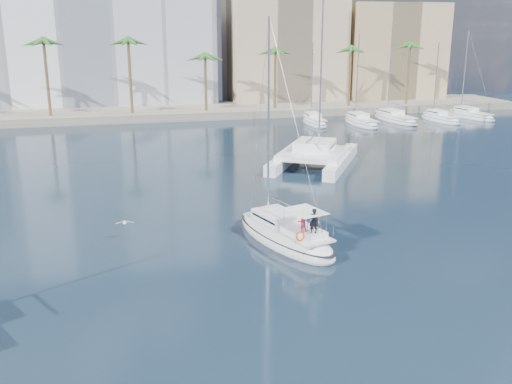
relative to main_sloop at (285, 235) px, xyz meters
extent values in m
plane|color=black|center=(-1.68, -1.67, -0.49)|extent=(160.00, 160.00, 0.00)
cube|color=gray|center=(-1.68, 59.33, 0.11)|extent=(120.00, 14.00, 1.20)
cube|color=white|center=(-13.68, 71.33, 13.51)|extent=(42.00, 16.00, 28.00)
cube|color=tan|center=(20.32, 68.33, 9.51)|extent=(20.00, 14.00, 20.00)
cube|color=tan|center=(40.32, 66.33, 8.51)|extent=(18.00, 12.00, 18.00)
cylinder|color=brown|center=(-1.68, 55.33, 4.76)|extent=(0.44, 0.44, 10.50)
sphere|color=#306224|center=(-1.68, 55.33, 10.01)|extent=(3.60, 3.60, 3.60)
cylinder|color=brown|center=(32.32, 55.33, 4.76)|extent=(0.44, 0.44, 10.50)
sphere|color=#306224|center=(32.32, 55.33, 10.01)|extent=(3.60, 3.60, 3.60)
ellipsoid|color=white|center=(0.00, 0.01, -0.18)|extent=(5.86, 10.40, 2.06)
ellipsoid|color=black|center=(0.00, 0.01, 0.11)|extent=(5.91, 10.50, 0.18)
cube|color=silver|center=(0.05, -0.17, 0.60)|extent=(4.28, 7.77, 0.12)
cube|color=white|center=(-0.27, 0.93, 0.96)|extent=(2.96, 3.71, 0.60)
cube|color=black|center=(-0.27, 0.93, 0.98)|extent=(2.87, 3.35, 0.14)
cylinder|color=#B7BABF|center=(-0.60, 2.02, 7.15)|extent=(0.15, 0.15, 13.00)
cylinder|color=#B7BABF|center=(-0.03, 0.10, 2.16)|extent=(1.25, 3.87, 0.11)
cube|color=white|center=(0.60, -2.00, 0.84)|extent=(2.51, 2.91, 0.36)
cube|color=white|center=(0.62, -2.09, 2.21)|extent=(2.51, 2.91, 0.04)
torus|color=silver|center=(0.87, -2.91, 1.51)|extent=(0.93, 0.33, 0.96)
torus|color=#EC400C|center=(-0.18, -3.62, 1.21)|extent=(0.66, 0.37, 0.64)
imported|color=black|center=(0.90, -2.88, 1.80)|extent=(0.61, 0.43, 1.57)
imported|color=red|center=(0.34, -2.39, 1.62)|extent=(0.61, 0.48, 1.22)
cube|color=white|center=(7.07, 22.11, 0.06)|extent=(8.23, 12.14, 1.10)
cube|color=white|center=(11.80, 19.14, 0.06)|extent=(8.23, 12.14, 1.10)
cube|color=white|center=(9.07, 20.05, 0.81)|extent=(9.21, 9.61, 0.50)
cube|color=white|center=(9.43, 20.63, 1.51)|extent=(5.33, 5.43, 1.00)
cube|color=black|center=(9.43, 20.63, 1.56)|extent=(5.05, 4.98, 0.18)
cylinder|color=#B7BABF|center=(10.52, 22.35, 10.06)|extent=(0.18, 0.18, 18.10)
ellipsoid|color=silver|center=(-10.08, 3.03, 0.66)|extent=(0.24, 0.45, 0.22)
sphere|color=silver|center=(-10.08, 3.25, 0.68)|extent=(0.12, 0.12, 0.12)
cube|color=gray|center=(-10.40, 3.03, 0.69)|extent=(0.52, 0.19, 0.12)
cube|color=gray|center=(-9.76, 3.03, 0.69)|extent=(0.52, 0.19, 0.12)
camera|label=1|loc=(-10.35, -33.39, 12.80)|focal=40.00mm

